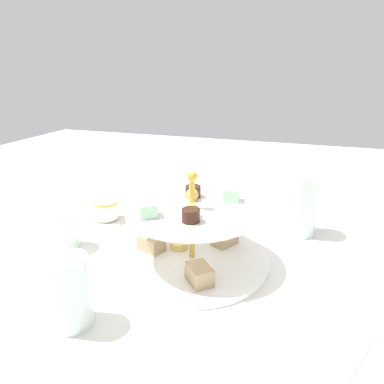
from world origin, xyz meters
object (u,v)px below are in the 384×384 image
Objects in this scene: teacup_with_saucer at (106,211)px; butter_knife_left at (351,367)px; water_glass_mid_back at (69,292)px; butter_knife_right at (190,201)px; water_glass_short_left at (62,229)px; water_glass_tall_right at (301,205)px; tiered_serving_stand at (192,238)px.

butter_knife_left is at bearing 150.50° from teacup_with_saucer.
water_glass_mid_back is at bearing 114.01° from teacup_with_saucer.
teacup_with_saucer is 0.53× the size of butter_knife_right.
butter_knife_right is at bearing -90.12° from water_glass_mid_back.
water_glass_mid_back is (-0.16, 0.19, 0.01)m from water_glass_short_left.
water_glass_tall_right is at bearing 35.57° from butter_knife_left.
teacup_with_saucer is at bearing -24.67° from tiered_serving_stand.
butter_knife_right is (0.11, -0.30, -0.05)m from tiered_serving_stand.
teacup_with_saucer is at bearing -65.99° from water_glass_mid_back.
teacup_with_saucer is (0.44, 0.08, -0.04)m from water_glass_tall_right.
water_glass_tall_right is 0.45m from teacup_with_saucer.
water_glass_mid_back is at bearing 54.59° from water_glass_tall_right.
tiered_serving_stand is 1.70× the size of butter_knife_right.
water_glass_short_left is 0.37m from butter_knife_right.
teacup_with_saucer is (0.25, -0.12, -0.02)m from tiered_serving_stand.
water_glass_tall_right is at bearing 144.93° from butter_knife_right.
water_glass_short_left reaches higher than butter_knife_right.
water_glass_tall_right is 1.62× the size of water_glass_short_left.
teacup_with_saucer is 0.60m from butter_knife_left.
teacup_with_saucer is 0.53× the size of butter_knife_left.
tiered_serving_stand is 2.18× the size of water_glass_tall_right.
butter_knife_right is at bearing -129.37° from teacup_with_saucer.
teacup_with_saucer is at bearing -94.15° from water_glass_short_left.
butter_knife_left is 0.38m from water_glass_mid_back.
water_glass_tall_right is at bearing -170.12° from teacup_with_saucer.
water_glass_mid_back is (0.00, 0.52, 0.05)m from butter_knife_right.
butter_knife_left is at bearing 164.51° from water_glass_short_left.
teacup_with_saucer reaches higher than butter_knife_left.
water_glass_short_left is 0.25m from water_glass_mid_back.
tiered_serving_stand is 3.20× the size of teacup_with_saucer.
tiered_serving_stand is at bearing -116.25° from water_glass_mid_back.
butter_knife_right is at bearing -70.57° from tiered_serving_stand.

